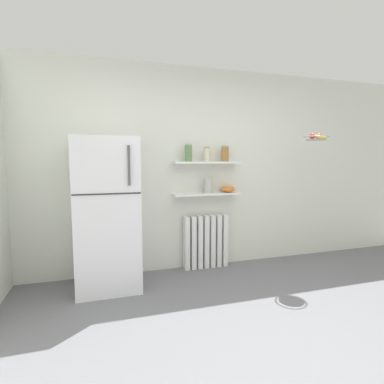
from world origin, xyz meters
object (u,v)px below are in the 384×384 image
(radiator, at_px, (206,241))
(vase, at_px, (208,185))
(refrigerator, at_px, (107,214))
(hanging_fruit_basket, at_px, (316,137))
(storage_jar_2, at_px, (225,154))
(storage_jar_0, at_px, (188,153))
(storage_jar_1, at_px, (207,154))
(shelf_bowl, at_px, (228,189))

(radiator, relative_size, vase, 3.60)
(refrigerator, bearing_deg, hanging_fruit_basket, -4.40)
(storage_jar_2, bearing_deg, radiator, 173.12)
(refrigerator, height_order, storage_jar_2, refrigerator)
(refrigerator, relative_size, radiator, 2.39)
(refrigerator, relative_size, storage_jar_2, 8.10)
(storage_jar_0, relative_size, storage_jar_2, 1.07)
(storage_jar_1, bearing_deg, shelf_bowl, 0.00)
(refrigerator, distance_m, storage_jar_0, 1.23)
(storage_jar_2, height_order, hanging_fruit_basket, hanging_fruit_basket)
(vase, bearing_deg, storage_jar_2, 0.00)
(storage_jar_0, height_order, shelf_bowl, storage_jar_0)
(refrigerator, height_order, radiator, refrigerator)
(storage_jar_0, distance_m, hanging_fruit_basket, 1.63)
(radiator, height_order, vase, vase)
(storage_jar_1, relative_size, hanging_fruit_basket, 0.59)
(refrigerator, height_order, vase, refrigerator)
(storage_jar_0, bearing_deg, hanging_fruit_basket, -15.14)
(refrigerator, xyz_separation_m, radiator, (1.25, 0.26, -0.48))
(storage_jar_2, relative_size, shelf_bowl, 1.08)
(storage_jar_1, bearing_deg, storage_jar_2, 0.00)
(radiator, relative_size, storage_jar_1, 3.79)
(refrigerator, distance_m, radiator, 1.37)
(vase, height_order, shelf_bowl, vase)
(radiator, distance_m, storage_jar_2, 1.18)
(storage_jar_0, distance_m, shelf_bowl, 0.72)
(radiator, distance_m, storage_jar_0, 1.19)
(storage_jar_1, relative_size, vase, 0.95)
(storage_jar_0, distance_m, storage_jar_2, 0.50)
(radiator, height_order, storage_jar_2, storage_jar_2)
(hanging_fruit_basket, bearing_deg, storage_jar_1, 162.17)
(radiator, xyz_separation_m, shelf_bowl, (0.29, -0.03, 0.69))
(storage_jar_0, xyz_separation_m, shelf_bowl, (0.54, 0.00, -0.47))
(hanging_fruit_basket, bearing_deg, storage_jar_2, 158.37)
(vase, bearing_deg, storage_jar_1, 180.00)
(refrigerator, bearing_deg, shelf_bowl, 8.31)
(storage_jar_0, distance_m, vase, 0.49)
(refrigerator, height_order, storage_jar_0, refrigerator)
(radiator, bearing_deg, refrigerator, -168.46)
(storage_jar_2, distance_m, hanging_fruit_basket, 1.17)
(storage_jar_0, bearing_deg, refrigerator, -167.33)
(storage_jar_0, xyz_separation_m, hanging_fruit_basket, (1.57, -0.42, 0.20))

